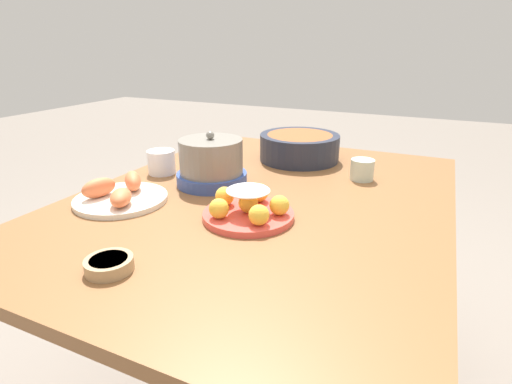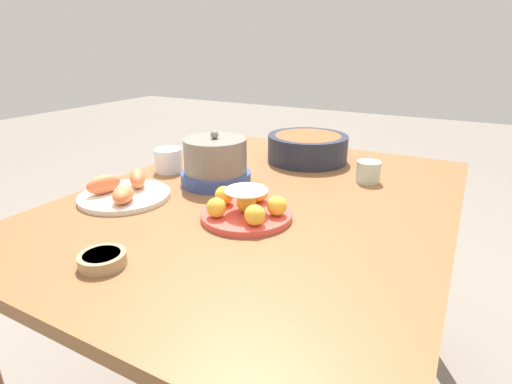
# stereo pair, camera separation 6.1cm
# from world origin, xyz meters

# --- Properties ---
(dining_table) EXTENTS (1.26, 0.97, 0.75)m
(dining_table) POSITION_xyz_m (0.00, 0.00, 0.65)
(dining_table) COLOR brown
(dining_table) RESTS_ON ground_plane
(cake_plate) EXTENTS (0.22, 0.22, 0.08)m
(cake_plate) POSITION_xyz_m (-0.15, -0.03, 0.78)
(cake_plate) COLOR #E04C42
(cake_plate) RESTS_ON dining_table
(serving_bowl) EXTENTS (0.28, 0.28, 0.09)m
(serving_bowl) POSITION_xyz_m (0.39, 0.03, 0.80)
(serving_bowl) COLOR #232838
(serving_bowl) RESTS_ON dining_table
(sauce_bowl) EXTENTS (0.09, 0.09, 0.02)m
(sauce_bowl) POSITION_xyz_m (-0.47, 0.10, 0.76)
(sauce_bowl) COLOR tan
(sauce_bowl) RESTS_ON dining_table
(seafood_platter) EXTENTS (0.24, 0.24, 0.06)m
(seafood_platter) POSITION_xyz_m (-0.19, 0.33, 0.77)
(seafood_platter) COLOR silver
(seafood_platter) RESTS_ON dining_table
(cup_near) EXTENTS (0.07, 0.07, 0.06)m
(cup_near) POSITION_xyz_m (0.26, -0.22, 0.78)
(cup_near) COLOR beige
(cup_near) RESTS_ON dining_table
(cup_far) EXTENTS (0.09, 0.09, 0.08)m
(cup_far) POSITION_xyz_m (0.05, 0.38, 0.79)
(cup_far) COLOR white
(cup_far) RESTS_ON dining_table
(warming_pot) EXTENTS (0.21, 0.21, 0.16)m
(warming_pot) POSITION_xyz_m (0.03, 0.18, 0.82)
(warming_pot) COLOR #334C99
(warming_pot) RESTS_ON dining_table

